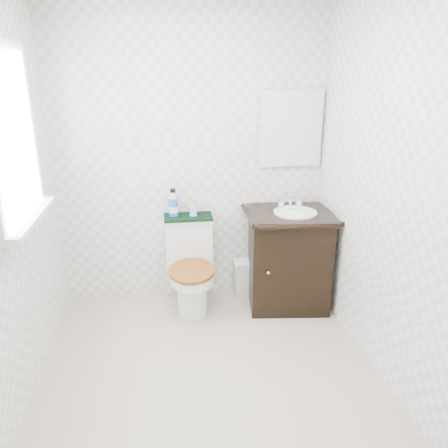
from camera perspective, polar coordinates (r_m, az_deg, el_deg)
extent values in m
plane|color=beige|center=(3.02, -1.87, -19.60)|extent=(2.40, 2.40, 0.00)
plane|color=silver|center=(3.61, -4.23, 8.22)|extent=(2.40, 0.00, 2.40)
plane|color=silver|center=(1.35, 3.37, -11.76)|extent=(2.40, 0.00, 2.40)
plane|color=silver|center=(2.58, -27.27, 1.51)|extent=(0.00, 2.40, 2.40)
plane|color=silver|center=(2.78, 21.06, 3.55)|extent=(0.00, 2.40, 2.40)
cube|color=white|center=(2.73, -26.20, 10.16)|extent=(0.02, 0.70, 0.90)
cube|color=silver|center=(3.69, 8.73, 12.23)|extent=(0.50, 0.02, 0.60)
cylinder|color=white|center=(3.59, -4.18, -9.13)|extent=(0.24, 0.24, 0.37)
cube|color=white|center=(3.81, -4.46, -7.35)|extent=(0.24, 0.28, 0.37)
cube|color=white|center=(3.68, -4.63, -2.23)|extent=(0.39, 0.18, 0.35)
cube|color=white|center=(3.62, -4.71, 0.57)|extent=(0.40, 0.20, 0.03)
cylinder|color=white|center=(3.47, -4.21, -6.78)|extent=(0.35, 0.35, 0.08)
cylinder|color=brown|center=(3.45, -4.23, -6.10)|extent=(0.39, 0.39, 0.03)
cube|color=black|center=(3.71, 8.34, -4.78)|extent=(0.69, 0.61, 0.78)
cube|color=black|center=(3.56, 8.66, 1.24)|extent=(0.73, 0.65, 0.04)
cylinder|color=white|center=(3.54, 9.28, 1.50)|extent=(0.35, 0.35, 0.01)
ellipsoid|color=white|center=(3.55, 9.23, 0.65)|extent=(0.30, 0.30, 0.15)
cylinder|color=silver|center=(3.66, 8.65, 2.87)|extent=(0.02, 0.02, 0.10)
cube|color=silver|center=(3.91, 2.90, -7.20)|extent=(0.20, 0.16, 0.29)
cube|color=silver|center=(3.84, 2.94, -5.05)|extent=(0.23, 0.18, 0.03)
cube|color=black|center=(3.61, -4.72, 0.93)|extent=(0.40, 0.22, 0.02)
cylinder|color=blue|center=(3.61, -6.63, 2.23)|extent=(0.08, 0.08, 0.15)
cylinder|color=silver|center=(3.58, -6.69, 3.75)|extent=(0.08, 0.08, 0.05)
cylinder|color=black|center=(3.57, -6.71, 4.37)|extent=(0.04, 0.04, 0.03)
cone|color=#8EB3E9|center=(3.61, -4.03, 1.74)|extent=(0.06, 0.06, 0.08)
ellipsoid|color=#1B8473|center=(3.62, 7.48, 2.11)|extent=(0.07, 0.05, 0.02)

